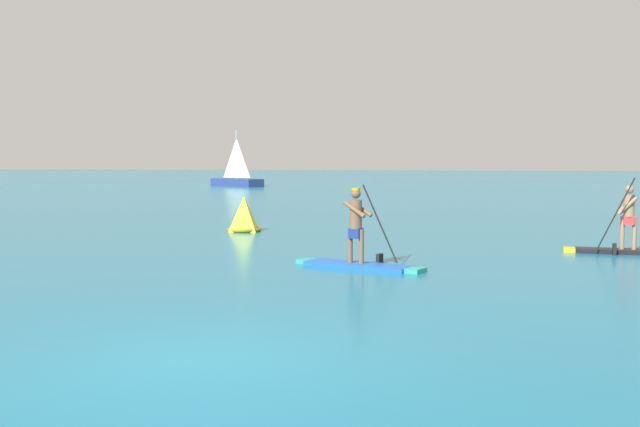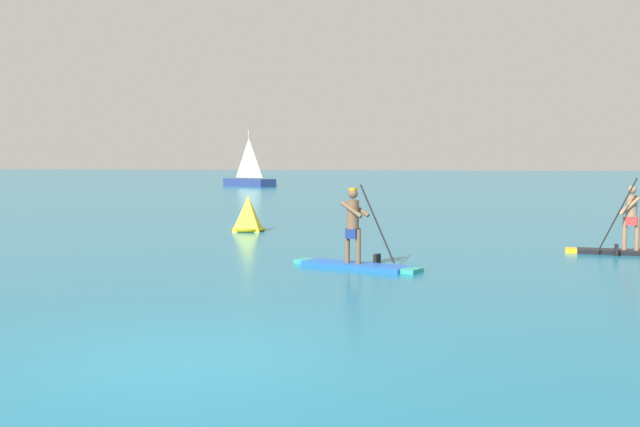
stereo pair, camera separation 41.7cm
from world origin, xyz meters
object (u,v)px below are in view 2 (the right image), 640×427
at_px(paddleboarder_mid_center, 356,250).
at_px(sailboat_left_horizon, 249,180).
at_px(paddleboarder_far_right, 627,239).
at_px(race_marker_buoy, 248,216).

height_order(paddleboarder_mid_center, sailboat_left_horizon, sailboat_left_horizon).
height_order(paddleboarder_far_right, sailboat_left_horizon, sailboat_left_horizon).
bearing_deg(paddleboarder_mid_center, paddleboarder_far_right, 52.85).
bearing_deg(paddleboarder_far_right, paddleboarder_mid_center, 36.58).
bearing_deg(race_marker_buoy, sailboat_left_horizon, 111.23).
bearing_deg(race_marker_buoy, paddleboarder_mid_center, -53.95).
height_order(race_marker_buoy, sailboat_left_horizon, sailboat_left_horizon).
relative_size(paddleboarder_far_right, race_marker_buoy, 2.25).
xyz_separation_m(paddleboarder_mid_center, paddleboarder_far_right, (5.93, 4.08, 0.00)).
relative_size(paddleboarder_mid_center, paddleboarder_far_right, 1.05).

